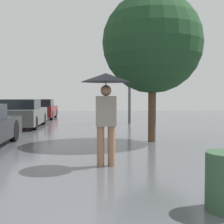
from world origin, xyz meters
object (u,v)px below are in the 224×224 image
Objects in this scene: parked_car_third at (22,114)px; parked_car_farthest at (41,110)px; street_lamp at (130,74)px; pedestrian at (106,94)px; tree at (152,43)px.

parked_car_third is 1.05× the size of parked_car_farthest.
parked_car_third is 5.74m from street_lamp.
pedestrian is 14.46m from parked_car_farthest.
parked_car_farthest is at bearing 114.88° from tree.
tree is (4.97, -10.72, 2.43)m from parked_car_farthest.
street_lamp is (1.79, 9.90, 1.13)m from pedestrian.
tree is 6.61m from street_lamp.
street_lamp is (0.18, 6.60, -0.44)m from tree.
tree reaches higher than street_lamp.
pedestrian reaches higher than parked_car_farthest.
pedestrian is at bearing -76.49° from parked_car_farthest.
tree is (1.60, 3.31, 1.57)m from pedestrian.
parked_car_farthest is at bearing 141.34° from street_lamp.
parked_car_third is at bearing 134.82° from tree.
parked_car_farthest is (-3.37, 14.03, -0.85)m from pedestrian.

